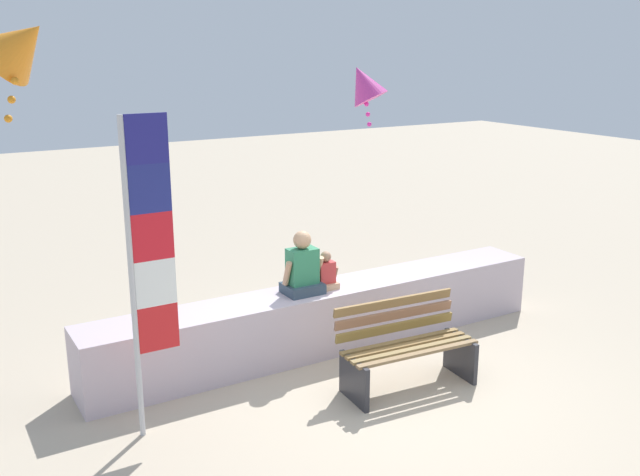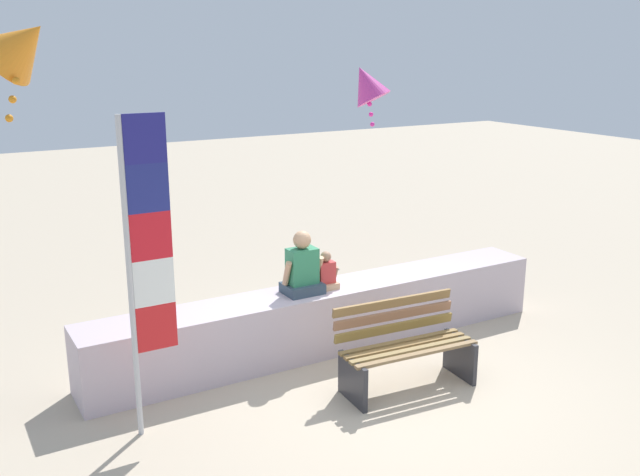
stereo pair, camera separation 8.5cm
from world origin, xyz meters
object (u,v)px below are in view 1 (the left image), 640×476
(person_child, at_px, (326,274))
(kite_magenta, at_px, (364,83))
(person_adult, at_px, (302,269))
(flag_banner, at_px, (145,254))
(kite_orange, at_px, (21,45))
(park_bench, at_px, (406,349))

(person_child, height_order, kite_magenta, kite_magenta)
(person_adult, distance_m, kite_magenta, 4.97)
(person_adult, height_order, kite_magenta, kite_magenta)
(flag_banner, height_order, kite_orange, kite_orange)
(person_adult, xyz_separation_m, kite_magenta, (3.12, 3.43, 1.80))
(person_child, xyz_separation_m, flag_banner, (-2.28, -0.78, 0.78))
(flag_banner, relative_size, kite_magenta, 2.49)
(person_adult, relative_size, kite_magenta, 0.62)
(kite_magenta, bearing_deg, flag_banner, -140.41)
(person_adult, xyz_separation_m, flag_banner, (-1.98, -0.78, 0.67))
(person_child, xyz_separation_m, kite_orange, (-2.76, 1.51, 2.52))
(person_adult, xyz_separation_m, kite_orange, (-2.45, 1.51, 2.41))
(park_bench, height_order, flag_banner, flag_banner)
(park_bench, height_order, kite_orange, kite_orange)
(kite_orange, bearing_deg, kite_magenta, 19.07)
(flag_banner, bearing_deg, person_adult, 21.57)
(kite_magenta, xyz_separation_m, kite_orange, (-5.57, -1.93, 0.61))
(person_adult, bearing_deg, flag_banner, -158.43)
(flag_banner, bearing_deg, kite_magenta, 39.59)
(park_bench, distance_m, person_child, 1.33)
(park_bench, distance_m, flag_banner, 2.86)
(person_adult, height_order, kite_orange, kite_orange)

